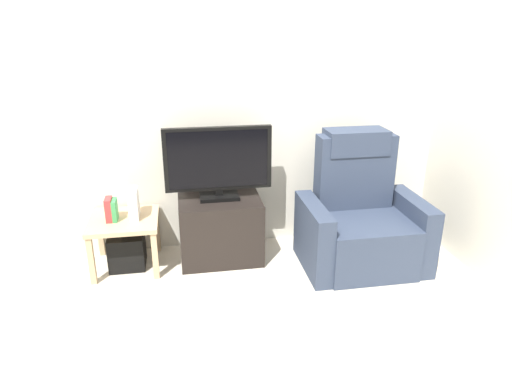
{
  "coord_description": "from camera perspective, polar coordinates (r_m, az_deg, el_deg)",
  "views": [
    {
      "loc": [
        -0.43,
        -2.66,
        1.9
      ],
      "look_at": [
        0.12,
        0.5,
        0.7
      ],
      "focal_mm": 31.94,
      "sensor_mm": 36.0,
      "label": 1
    }
  ],
  "objects": [
    {
      "name": "wall_back",
      "position": [
        3.87,
        -3.36,
        11.53
      ],
      "size": [
        6.4,
        0.06,
        2.6
      ],
      "primitive_type": "cube",
      "color": "beige",
      "rests_on": "ground"
    },
    {
      "name": "book_leftmost",
      "position": [
        3.76,
        -17.93,
        -2.08
      ],
      "size": [
        0.05,
        0.13,
        0.19
      ],
      "primitive_type": "cube",
      "color": "red",
      "rests_on": "side_table"
    },
    {
      "name": "book_middle",
      "position": [
        3.76,
        -17.27,
        -2.16
      ],
      "size": [
        0.03,
        0.13,
        0.17
      ],
      "primitive_type": "cube",
      "color": "#388C4C",
      "rests_on": "side_table"
    },
    {
      "name": "subwoofer_box",
      "position": [
        3.92,
        -15.84,
        -7.02
      ],
      "size": [
        0.28,
        0.28,
        0.28
      ],
      "primitive_type": "cube",
      "color": "black",
      "rests_on": "ground"
    },
    {
      "name": "tv_stand",
      "position": [
        3.86,
        -4.49,
        -4.58
      ],
      "size": [
        0.67,
        0.5,
        0.54
      ],
      "color": "black",
      "rests_on": "ground"
    },
    {
      "name": "recliner_armchair",
      "position": [
        3.85,
        12.91,
        -3.4
      ],
      "size": [
        0.98,
        0.78,
        1.08
      ],
      "rotation": [
        0.0,
        0.0,
        -0.15
      ],
      "color": "#2D384C",
      "rests_on": "ground"
    },
    {
      "name": "side_table",
      "position": [
        3.82,
        -16.15,
        -4.09
      ],
      "size": [
        0.54,
        0.54,
        0.43
      ],
      "color": "tan",
      "rests_on": "ground"
    },
    {
      "name": "ground_plane",
      "position": [
        3.3,
        -0.52,
        -14.66
      ],
      "size": [
        6.4,
        6.4,
        0.0
      ],
      "primitive_type": "plane",
      "color": "beige"
    },
    {
      "name": "television",
      "position": [
        3.67,
        -4.77,
        3.81
      ],
      "size": [
        0.87,
        0.2,
        0.6
      ],
      "color": "black",
      "rests_on": "tv_stand"
    },
    {
      "name": "game_console",
      "position": [
        3.75,
        -15.05,
        -1.39
      ],
      "size": [
        0.07,
        0.2,
        0.24
      ],
      "primitive_type": "cube",
      "color": "white",
      "rests_on": "side_table"
    }
  ]
}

